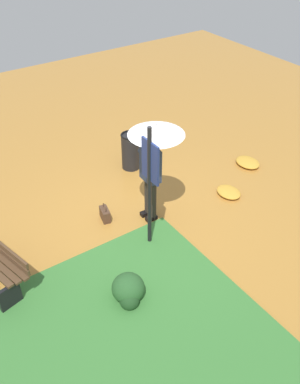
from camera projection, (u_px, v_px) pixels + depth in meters
name	position (u px, v px, depth m)	size (l,w,h in m)	color
ground_plane	(143.00, 221.00, 8.16)	(18.00, 18.00, 0.00)	#B27A33
grass_verge	(145.00, 370.00, 5.67)	(4.80, 4.00, 0.05)	#387533
person_with_umbrella	(154.00, 148.00, 7.29)	(0.96, 0.96, 2.04)	#2D2823
info_sign_post	(150.00, 175.00, 6.82)	(0.44, 0.07, 2.30)	black
handbag	(105.00, 214.00, 8.12)	(0.32, 0.20, 0.37)	#4C3323
trash_bin	(131.00, 151.00, 9.41)	(0.42, 0.42, 0.83)	black
shrub_cluster	(128.00, 290.00, 6.52)	(0.56, 0.51, 0.46)	#285628
leaf_pile_near_person	(248.00, 162.00, 9.70)	(0.58, 0.47, 0.13)	gold
leaf_pile_by_bench	(229.00, 192.00, 8.80)	(0.54, 0.43, 0.12)	gold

